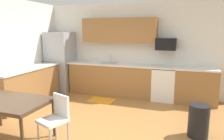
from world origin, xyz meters
name	(u,v)px	position (x,y,z in m)	size (l,w,h in m)	color
ground_plane	(95,129)	(0.00, 0.00, 0.00)	(12.00, 12.00, 0.00)	#9E6B38
wall_back	(130,49)	(0.00, 2.65, 1.35)	(5.80, 0.10, 2.70)	silver
cabinet_run_back	(111,80)	(-0.50, 2.30, 0.45)	(2.50, 0.60, 0.90)	olive
cabinet_run_back_right	(196,86)	(1.88, 2.30, 0.45)	(1.05, 0.60, 0.90)	olive
cabinet_run_left	(27,87)	(-2.30, 0.80, 0.45)	(0.60, 2.00, 0.90)	olive
countertop_back	(127,65)	(0.00, 2.30, 0.92)	(4.80, 0.64, 0.04)	silver
countertop_left	(26,69)	(-2.30, 0.80, 0.92)	(0.64, 2.00, 0.04)	silver
upper_cabinets_back	(119,30)	(-0.30, 2.43, 1.90)	(2.20, 0.34, 0.70)	olive
refrigerator	(60,62)	(-2.18, 2.22, 0.92)	(0.76, 0.70, 1.84)	#9EA0A5
oven_range	(164,84)	(1.05, 2.30, 0.46)	(0.60, 0.60, 0.91)	white
microwave	(166,44)	(1.05, 2.40, 1.53)	(0.54, 0.36, 0.32)	black
sink_basin	(109,65)	(-0.56, 2.30, 0.88)	(0.48, 0.40, 0.14)	#A5A8AD
sink_faucet	(111,59)	(-0.56, 2.48, 1.04)	(0.02, 0.02, 0.24)	#B2B5BA
dining_table	(7,103)	(-1.22, -0.88, 0.67)	(1.40, 0.90, 0.74)	#422D1E
chair_near_table	(56,116)	(-0.36, -0.73, 0.50)	(0.52, 0.52, 0.85)	white
trash_bin	(199,121)	(1.88, 0.36, 0.30)	(0.36, 0.36, 0.60)	black
floor_mat	(102,100)	(-0.54, 1.65, 0.01)	(0.70, 0.50, 0.01)	orange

